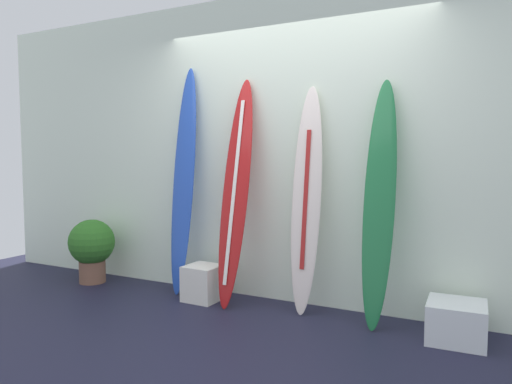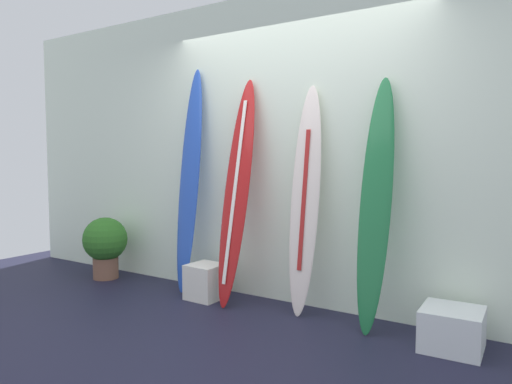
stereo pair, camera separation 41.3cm
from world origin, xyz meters
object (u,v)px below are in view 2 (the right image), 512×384
(surfboard_crimson, at_px, (237,192))
(potted_plant, at_px, (105,243))
(surfboard_emerald, at_px, (375,206))
(surfboard_cobalt, at_px, (189,182))
(surfboard_ivory, at_px, (305,202))
(display_block_center, at_px, (452,329))
(display_block_left, at_px, (206,281))

(surfboard_crimson, xyz_separation_m, potted_plant, (-1.70, -0.07, -0.62))
(surfboard_emerald, bearing_deg, surfboard_cobalt, 178.19)
(surfboard_cobalt, relative_size, surfboard_emerald, 1.13)
(surfboard_ivory, relative_size, display_block_center, 4.69)
(surfboard_cobalt, xyz_separation_m, surfboard_ivory, (1.26, -0.00, -0.13))
(surfboard_emerald, bearing_deg, potted_plant, -178.21)
(surfboard_cobalt, relative_size, surfboard_crimson, 1.07)
(surfboard_ivory, xyz_separation_m, display_block_left, (-0.95, -0.14, -0.78))
(surfboard_crimson, height_order, display_block_left, surfboard_crimson)
(surfboard_ivory, height_order, display_block_left, surfboard_ivory)
(potted_plant, bearing_deg, surfboard_emerald, 1.79)
(surfboard_emerald, xyz_separation_m, display_block_center, (0.58, -0.08, -0.81))
(surfboard_emerald, height_order, potted_plant, surfboard_emerald)
(surfboard_crimson, xyz_separation_m, display_block_center, (1.85, -0.06, -0.86))
(surfboard_emerald, bearing_deg, surfboard_crimson, -178.98)
(surfboard_cobalt, distance_m, surfboard_emerald, 1.89)
(display_block_center, height_order, potted_plant, potted_plant)
(surfboard_ivory, xyz_separation_m, potted_plant, (-2.34, -0.15, -0.56))
(surfboard_emerald, relative_size, potted_plant, 2.91)
(surfboard_ivory, relative_size, surfboard_emerald, 0.99)
(surfboard_cobalt, bearing_deg, surfboard_crimson, -7.51)
(surfboard_cobalt, bearing_deg, display_block_left, -24.73)
(surfboard_cobalt, xyz_separation_m, surfboard_emerald, (1.89, -0.06, -0.13))
(display_block_left, bearing_deg, surfboard_crimson, 11.13)
(surfboard_emerald, relative_size, display_block_center, 4.71)
(surfboard_emerald, distance_m, display_block_center, 1.00)
(surfboard_cobalt, relative_size, surfboard_ivory, 1.13)
(surfboard_cobalt, xyz_separation_m, potted_plant, (-1.08, -0.15, -0.69))
(display_block_center, bearing_deg, surfboard_emerald, 172.23)
(surfboard_emerald, bearing_deg, surfboard_ivory, 174.58)
(surfboard_cobalt, relative_size, potted_plant, 3.28)
(surfboard_emerald, bearing_deg, display_block_center, -7.77)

